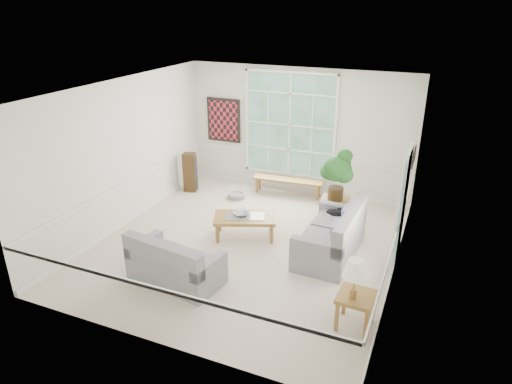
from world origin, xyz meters
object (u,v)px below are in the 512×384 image
end_table (334,211)px  side_table (355,311)px  coffee_table (245,227)px  loveseat_front (176,258)px  loveseat_right (330,231)px

end_table → side_table: (1.09, -3.13, -0.01)m
side_table → coffee_table: bearing=144.2°
coffee_table → loveseat_front: bearing=-125.4°
loveseat_right → end_table: (-0.24, 1.29, -0.20)m
loveseat_front → loveseat_right: bearing=48.6°
loveseat_front → coffee_table: loveseat_front is taller
loveseat_right → side_table: loveseat_right is taller
loveseat_right → coffee_table: bearing=-178.1°
loveseat_right → loveseat_front: (-2.15, -1.84, -0.06)m
loveseat_front → end_table: (1.92, 3.12, -0.14)m
loveseat_front → side_table: bearing=8.0°
coffee_table → side_table: bearing=-57.9°
coffee_table → side_table: size_ratio=2.27×
loveseat_right → end_table: loveseat_right is taller
coffee_table → end_table: 1.96m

